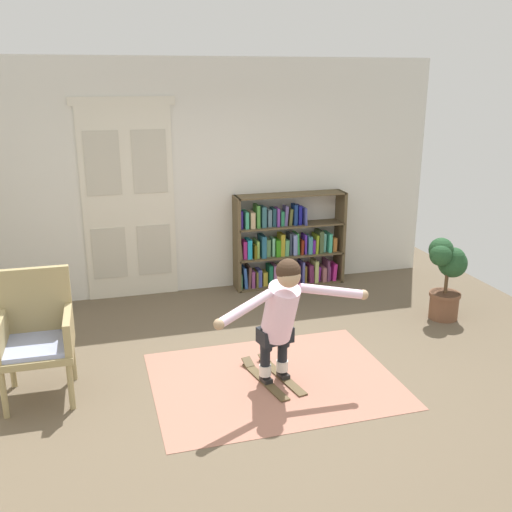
% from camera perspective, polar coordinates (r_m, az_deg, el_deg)
% --- Properties ---
extents(ground_plane, '(7.20, 7.20, 0.00)m').
position_cam_1_polar(ground_plane, '(5.50, 1.15, -11.97)').
color(ground_plane, brown).
extents(back_wall, '(6.00, 0.10, 2.90)m').
position_cam_1_polar(back_wall, '(7.43, -4.76, 7.61)').
color(back_wall, silver).
rests_on(back_wall, ground).
extents(double_door, '(1.22, 0.05, 2.45)m').
position_cam_1_polar(double_door, '(7.29, -12.31, 5.32)').
color(double_door, beige).
rests_on(double_door, ground).
extents(rug, '(2.20, 1.68, 0.01)m').
position_cam_1_polar(rug, '(5.50, 1.73, -11.96)').
color(rug, '#A46D5A').
rests_on(rug, ground).
extents(bookshelf, '(1.47, 0.30, 1.23)m').
position_cam_1_polar(bookshelf, '(7.69, 2.95, 0.90)').
color(bookshelf, brown).
rests_on(bookshelf, ground).
extents(wicker_chair, '(0.61, 0.61, 1.10)m').
position_cam_1_polar(wicker_chair, '(5.37, -20.62, -6.99)').
color(wicker_chair, tan).
rests_on(wicker_chair, ground).
extents(potted_plant, '(0.47, 0.39, 0.94)m').
position_cam_1_polar(potted_plant, '(6.97, 18.11, -1.47)').
color(potted_plant, brown).
rests_on(potted_plant, ground).
extents(skis_pair, '(0.42, 0.82, 0.07)m').
position_cam_1_polar(skis_pair, '(5.51, 1.58, -11.65)').
color(skis_pair, brown).
rests_on(skis_pair, rug).
extents(person_skier, '(1.46, 0.68, 1.16)m').
position_cam_1_polar(person_skier, '(5.08, 2.49, -5.37)').
color(person_skier, white).
rests_on(person_skier, skis_pair).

